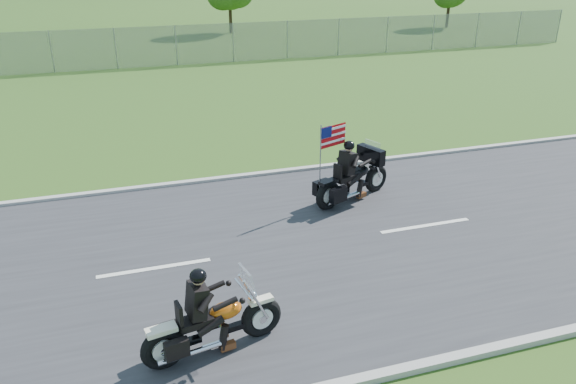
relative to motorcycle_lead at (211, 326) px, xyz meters
name	(u,v)px	position (x,y,z in m)	size (l,w,h in m)	color
ground	(253,255)	(1.34, 2.72, -0.50)	(420.00, 420.00, 0.00)	#204615
road	(253,254)	(1.34, 2.72, -0.48)	(120.00, 8.00, 0.04)	#28282B
curb_north	(216,180)	(1.34, 6.77, -0.45)	(120.00, 0.18, 0.12)	#9E9B93
fence	(51,52)	(-3.66, 22.72, 0.50)	(60.00, 0.03, 2.00)	gray
motorcycle_lead	(211,326)	(0.00, 0.00, 0.00)	(2.31, 0.84, 1.56)	black
motorcycle_follow	(353,180)	(4.34, 4.55, 0.06)	(2.29, 1.23, 2.00)	black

